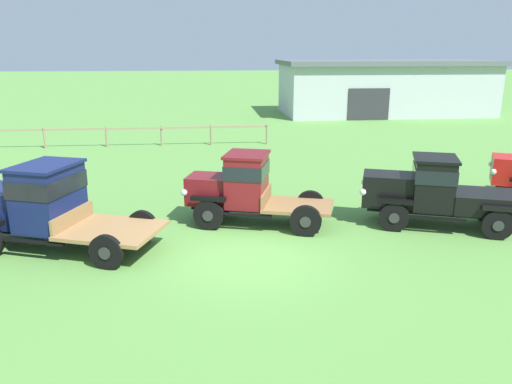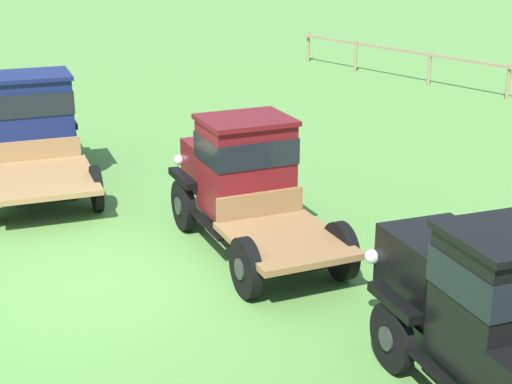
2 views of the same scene
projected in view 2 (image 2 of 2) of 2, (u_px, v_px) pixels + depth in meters
ground_plane at (105, 281)px, 12.09m from camera, size 240.00×240.00×0.00m
paddock_fence at (466, 67)px, 25.17m from camera, size 15.13×0.30×1.14m
vintage_truck_second_in_line at (28, 124)px, 16.49m from camera, size 5.74×3.57×2.32m
vintage_truck_midrow_center at (244, 177)px, 13.25m from camera, size 4.74×2.82×2.21m
vintage_truck_far_side at (512, 320)px, 8.62m from camera, size 4.72×2.99×2.15m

